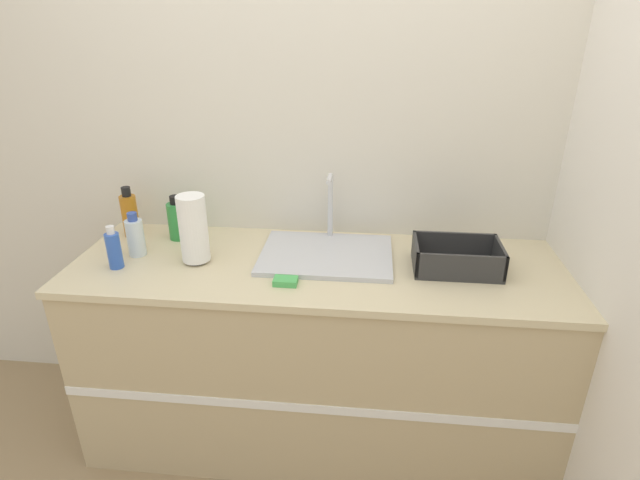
# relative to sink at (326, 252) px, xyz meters

# --- Properties ---
(wall_back) EXTENTS (4.40, 0.06, 2.60)m
(wall_back) POSITION_rel_sink_xyz_m (-0.03, 0.29, 0.38)
(wall_back) COLOR beige
(wall_back) RESTS_ON ground_plane
(wall_right) EXTENTS (0.06, 2.66, 2.60)m
(wall_right) POSITION_rel_sink_xyz_m (1.00, -0.07, 0.38)
(wall_right) COLOR silver
(wall_right) RESTS_ON ground_plane
(counter_cabinet) EXTENTS (2.02, 0.69, 0.90)m
(counter_cabinet) POSITION_rel_sink_xyz_m (-0.03, -0.07, -0.47)
(counter_cabinet) COLOR tan
(counter_cabinet) RESTS_ON ground_plane
(sink) EXTENTS (0.55, 0.41, 0.31)m
(sink) POSITION_rel_sink_xyz_m (0.00, 0.00, 0.00)
(sink) COLOR silver
(sink) RESTS_ON counter_cabinet
(paper_towel_roll) EXTENTS (0.11, 0.11, 0.29)m
(paper_towel_roll) POSITION_rel_sink_xyz_m (-0.53, -0.10, 0.13)
(paper_towel_roll) COLOR #4C4C51
(paper_towel_roll) RESTS_ON counter_cabinet
(dish_rack) EXTENTS (0.34, 0.22, 0.11)m
(dish_rack) POSITION_rel_sink_xyz_m (0.53, -0.06, 0.02)
(dish_rack) COLOR #2D2D2D
(dish_rack) RESTS_ON counter_cabinet
(bottle_clear) EXTENTS (0.07, 0.07, 0.19)m
(bottle_clear) POSITION_rel_sink_xyz_m (-0.80, -0.07, 0.07)
(bottle_clear) COLOR silver
(bottle_clear) RESTS_ON counter_cabinet
(bottle_blue) EXTENTS (0.06, 0.06, 0.18)m
(bottle_blue) POSITION_rel_sink_xyz_m (-0.83, -0.19, 0.06)
(bottle_blue) COLOR #2D56B7
(bottle_blue) RESTS_ON counter_cabinet
(bottle_amber) EXTENTS (0.07, 0.07, 0.23)m
(bottle_amber) POSITION_rel_sink_xyz_m (-0.91, 0.12, 0.08)
(bottle_amber) COLOR #B26B19
(bottle_amber) RESTS_ON counter_cabinet
(bottle_green) EXTENTS (0.09, 0.09, 0.20)m
(bottle_green) POSITION_rel_sink_xyz_m (-0.68, 0.12, 0.07)
(bottle_green) COLOR #2D8C3D
(bottle_green) RESTS_ON counter_cabinet
(sponge) EXTENTS (0.09, 0.06, 0.02)m
(sponge) POSITION_rel_sink_xyz_m (-0.13, -0.25, -0.01)
(sponge) COLOR #4CB259
(sponge) RESTS_ON counter_cabinet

